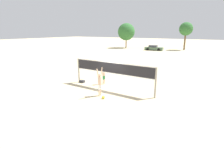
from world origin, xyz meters
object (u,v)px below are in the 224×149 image
at_px(player_blocker, 104,73).
at_px(tree_right_cluster, 186,29).
at_px(gear_bag, 82,81).
at_px(volleyball_net, 112,71).
at_px(parked_car_near, 154,48).
at_px(player_spiker, 100,81).
at_px(volleyball, 103,97).
at_px(tree_left_cluster, 126,32).

distance_m(player_blocker, tree_right_cluster, 36.27).
xyz_separation_m(player_blocker, gear_bag, (-2.07, -0.73, -0.95)).
relative_size(volleyball_net, parked_car_near, 1.66).
height_order(volleyball_net, player_blocker, volleyball_net).
bearing_deg(player_spiker, volleyball, -122.90).
bearing_deg(tree_right_cluster, volleyball, -87.24).
bearing_deg(player_spiker, gear_bag, 61.87).
xyz_separation_m(player_spiker, parked_car_near, (-7.65, 33.41, -0.58)).
distance_m(volleyball_net, gear_bag, 3.80).
bearing_deg(player_blocker, player_spiker, 29.59).
xyz_separation_m(volleyball_net, parked_car_near, (-7.56, 31.55, -1.04)).
height_order(parked_car_near, tree_right_cluster, tree_right_cluster).
bearing_deg(gear_bag, tree_right_cluster, 86.45).
relative_size(volleyball_net, tree_left_cluster, 1.11).
xyz_separation_m(volleyball_net, gear_bag, (-3.49, 0.05, -1.51)).
bearing_deg(volleyball, tree_left_cluster, 115.88).
relative_size(volleyball_net, tree_right_cluster, 1.11).
bearing_deg(parked_car_near, tree_right_cluster, 32.99).
xyz_separation_m(volleyball_net, tree_right_cluster, (-1.20, 36.80, 3.65)).
xyz_separation_m(volleyball_net, volleyball, (0.68, -2.24, -1.51)).
height_order(player_spiker, tree_right_cluster, tree_right_cluster).
height_order(volleyball_net, gear_bag, volleyball_net).
bearing_deg(volleyball, volleyball_net, 106.80).
relative_size(volleyball, parked_car_near, 0.05).
distance_m(volleyball, tree_left_cluster, 40.28).
bearing_deg(tree_left_cluster, volleyball, -64.12).
distance_m(player_spiker, gear_bag, 4.19).
distance_m(gear_bag, tree_right_cluster, 37.19).
distance_m(gear_bag, tree_left_cluster, 36.53).
bearing_deg(volleyball, gear_bag, 151.17).
relative_size(player_spiker, parked_car_near, 0.47).
bearing_deg(parked_car_near, player_spiker, -83.71).
distance_m(volleyball_net, parked_car_near, 32.46).
bearing_deg(gear_bag, volleyball, -28.83).
bearing_deg(tree_right_cluster, gear_bag, -93.55).
distance_m(gear_bag, parked_car_near, 31.76).
height_order(volleyball, gear_bag, volleyball).
bearing_deg(player_spiker, tree_right_cluster, 1.91).
xyz_separation_m(player_spiker, tree_left_cluster, (-16.89, 35.64, 3.41)).
relative_size(tree_left_cluster, tree_right_cluster, 1.00).
bearing_deg(volleyball, parked_car_near, 103.70).
relative_size(parked_car_near, tree_right_cluster, 0.67).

